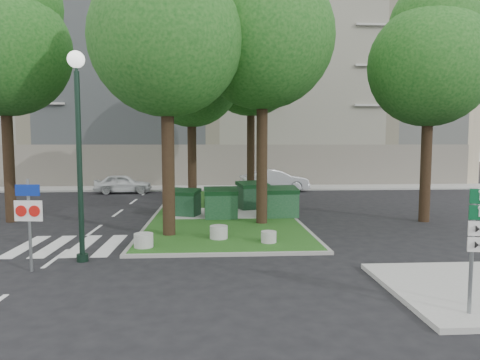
{
  "coord_description": "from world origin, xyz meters",
  "views": [
    {
      "loc": [
        0.09,
        -12.45,
        3.35
      ],
      "look_at": [
        1.03,
        2.9,
        2.0
      ],
      "focal_mm": 32.0,
      "sensor_mm": 36.0,
      "label": 1
    }
  ],
  "objects": [
    {
      "name": "zebra_crossing",
      "position": [
        -3.75,
        1.5,
        0.01
      ],
      "size": [
        5.0,
        3.0,
        0.01
      ],
      "primitive_type": "cube",
      "color": "silver",
      "rests_on": "ground"
    },
    {
      "name": "median_island",
      "position": [
        0.5,
        8.0,
        0.06
      ],
      "size": [
        6.0,
        16.0,
        0.12
      ],
      "primitive_type": "cube",
      "color": "#1A4C15",
      "rests_on": "ground"
    },
    {
      "name": "median_kerb",
      "position": [
        0.5,
        8.0,
        0.05
      ],
      "size": [
        6.3,
        16.3,
        0.1
      ],
      "primitive_type": "cube",
      "color": "gray",
      "rests_on": "ground"
    },
    {
      "name": "ground",
      "position": [
        0.0,
        0.0,
        0.0
      ],
      "size": [
        120.0,
        120.0,
        0.0
      ],
      "primitive_type": "plane",
      "color": "black",
      "rests_on": "ground"
    },
    {
      "name": "tree_street_left",
      "position": [
        -8.41,
        6.06,
        7.65
      ],
      "size": [
        5.4,
        5.4,
        11.0
      ],
      "color": "black",
      "rests_on": "ground"
    },
    {
      "name": "bollard_mid",
      "position": [
        0.24,
        1.77,
        0.33
      ],
      "size": [
        0.6,
        0.6,
        0.43
      ],
      "primitive_type": "cylinder",
      "color": "#A0A09B",
      "rests_on": "median_island"
    },
    {
      "name": "dumpster_d",
      "position": [
        3.0,
        5.89,
        0.76
      ],
      "size": [
        1.51,
        1.11,
        1.34
      ],
      "rotation": [
        0.0,
        0.0,
        0.07
      ],
      "color": "#123D1E",
      "rests_on": "median_island"
    },
    {
      "name": "car_white",
      "position": [
        -5.95,
        16.2,
        0.63
      ],
      "size": [
        3.84,
        1.84,
        1.26
      ],
      "primitive_type": "imported",
      "rotation": [
        0.0,
        0.0,
        1.67
      ],
      "color": "silver",
      "rests_on": "ground"
    },
    {
      "name": "tree_median_far",
      "position": [
        2.29,
        12.06,
        8.32
      ],
      "size": [
        5.8,
        5.8,
        11.93
      ],
      "color": "black",
      "rests_on": "ground"
    },
    {
      "name": "tree_median_mid",
      "position": [
        -0.91,
        9.06,
        6.98
      ],
      "size": [
        4.8,
        4.8,
        9.99
      ],
      "color": "black",
      "rests_on": "ground"
    },
    {
      "name": "tree_median_near_right",
      "position": [
        2.09,
        4.56,
        7.99
      ],
      "size": [
        5.6,
        5.6,
        11.46
      ],
      "color": "black",
      "rests_on": "ground"
    },
    {
      "name": "building_sidewalk",
      "position": [
        0.0,
        18.5,
        0.06
      ],
      "size": [
        42.0,
        3.0,
        0.12
      ],
      "primitive_type": "cube",
      "color": "#999993",
      "rests_on": "ground"
    },
    {
      "name": "dumpster_b",
      "position": [
        0.37,
        5.73,
        0.75
      ],
      "size": [
        1.47,
        1.07,
        1.32
      ],
      "rotation": [
        0.0,
        0.0,
        0.05
      ],
      "color": "#10391B",
      "rests_on": "median_island"
    },
    {
      "name": "dumpster_c",
      "position": [
        1.97,
        8.25,
        0.77
      ],
      "size": [
        1.71,
        1.45,
        1.35
      ],
      "rotation": [
        0.0,
        0.0,
        0.35
      ],
      "color": "black",
      "rests_on": "median_island"
    },
    {
      "name": "litter_bin",
      "position": [
        2.58,
        8.11,
        0.45
      ],
      "size": [
        0.38,
        0.38,
        0.67
      ],
      "primitive_type": "cylinder",
      "color": "yellow",
      "rests_on": "median_island"
    },
    {
      "name": "tree_median_near_left",
      "position": [
        -1.41,
        2.56,
        7.32
      ],
      "size": [
        5.2,
        5.2,
        10.53
      ],
      "color": "black",
      "rests_on": "ground"
    },
    {
      "name": "bollard_left",
      "position": [
        -2.1,
        0.72,
        0.33
      ],
      "size": [
        0.59,
        0.59,
        0.42
      ],
      "primitive_type": "cylinder",
      "color": "#A3A39E",
      "rests_on": "median_island"
    },
    {
      "name": "tree_street_right",
      "position": [
        9.09,
        5.06,
        6.98
      ],
      "size": [
        5.0,
        5.0,
        10.06
      ],
      "color": "black",
      "rests_on": "ground"
    },
    {
      "name": "traffic_sign_pole",
      "position": [
        -4.67,
        -1.27,
        1.56
      ],
      "size": [
        0.73,
        0.12,
        2.43
      ],
      "rotation": [
        0.0,
        0.0,
        -0.11
      ],
      "color": "slate",
      "rests_on": "ground"
    },
    {
      "name": "dumpster_a",
      "position": [
        -1.23,
        6.49,
        0.69
      ],
      "size": [
        1.52,
        1.29,
        1.19
      ],
      "rotation": [
        0.0,
        0.0,
        -0.36
      ],
      "color": "#0E331A",
      "rests_on": "median_island"
    },
    {
      "name": "apartment_building",
      "position": [
        0.0,
        26.0,
        8.0
      ],
      "size": [
        41.0,
        12.0,
        16.0
      ],
      "primitive_type": "cube",
      "color": "tan",
      "rests_on": "ground"
    },
    {
      "name": "bollard_right",
      "position": [
        1.85,
        1.11,
        0.3
      ],
      "size": [
        0.5,
        0.5,
        0.36
      ],
      "primitive_type": "cylinder",
      "color": "#9F9F9A",
      "rests_on": "median_island"
    },
    {
      "name": "car_silver",
      "position": [
        4.2,
        16.44,
        0.77
      ],
      "size": [
        4.8,
        2.15,
        1.53
      ],
      "primitive_type": "imported",
      "rotation": [
        0.0,
        0.0,
        1.69
      ],
      "color": "#AFB2B8",
      "rests_on": "ground"
    },
    {
      "name": "street_lamp",
      "position": [
        -3.64,
        -0.37,
        3.67
      ],
      "size": [
        0.47,
        0.47,
        5.83
      ],
      "color": "black",
      "rests_on": "ground"
    }
  ]
}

